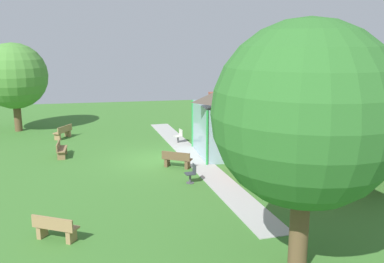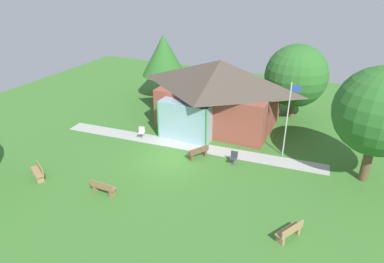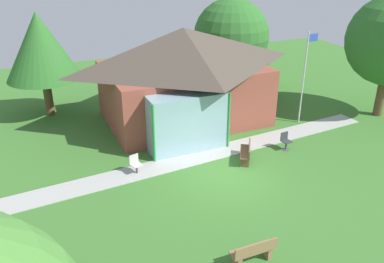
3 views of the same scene
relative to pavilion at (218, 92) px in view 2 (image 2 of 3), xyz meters
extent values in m
plane|color=#3D752D|center=(-0.63, -6.53, -2.72)|extent=(44.00, 44.00, 0.00)
cube|color=brown|center=(0.05, 0.15, -1.14)|extent=(8.47, 5.98, 3.16)
pyramid|color=#4C4238|center=(0.05, 0.15, 1.47)|extent=(9.47, 6.98, 2.06)
cube|color=#8CB2BF|center=(-1.22, -3.44, -1.30)|extent=(3.81, 1.20, 2.85)
cylinder|color=green|center=(-3.12, -4.04, -1.30)|extent=(0.12, 0.12, 2.85)
cylinder|color=green|center=(0.69, -4.04, -1.30)|extent=(0.12, 0.12, 2.85)
cube|color=#ADADA8|center=(-0.63, -4.40, -2.71)|extent=(19.24, 2.90, 0.03)
cylinder|color=silver|center=(5.84, -2.89, -0.16)|extent=(0.08, 0.08, 5.11)
cube|color=blue|center=(6.14, -2.89, 2.04)|extent=(0.60, 0.02, 0.40)
cube|color=olive|center=(-2.37, -11.49, -2.27)|extent=(1.50, 0.44, 0.06)
cube|color=olive|center=(-2.92, -11.48, -2.53)|extent=(0.16, 0.40, 0.39)
cube|color=olive|center=(-1.82, -11.49, -2.53)|extent=(0.16, 0.40, 0.39)
cube|color=olive|center=(-2.37, -11.68, -2.06)|extent=(1.50, 0.06, 0.36)
cube|color=#9E7A51|center=(7.68, -10.68, -2.27)|extent=(1.11, 1.53, 0.06)
cube|color=#9E7A51|center=(7.42, -11.16, -2.53)|extent=(0.43, 0.33, 0.39)
cube|color=#9E7A51|center=(7.95, -10.20, -2.53)|extent=(0.43, 0.33, 0.39)
cube|color=#9E7A51|center=(7.85, -10.77, -2.06)|extent=(0.78, 1.34, 0.36)
cube|color=brown|center=(0.76, -5.61, -2.27)|extent=(1.15, 1.51, 0.06)
cube|color=brown|center=(0.47, -6.08, -2.53)|extent=(0.42, 0.34, 0.39)
cube|color=brown|center=(1.04, -5.14, -2.53)|extent=(0.42, 0.34, 0.39)
cube|color=brown|center=(0.92, -5.70, -2.06)|extent=(0.83, 1.31, 0.36)
cube|color=#9E7A51|center=(-6.95, -11.91, -2.27)|extent=(1.52, 1.12, 0.06)
cube|color=#9E7A51|center=(-6.47, -12.18, -2.53)|extent=(0.34, 0.43, 0.39)
cube|color=#9E7A51|center=(-7.43, -11.64, -2.53)|extent=(0.34, 0.43, 0.39)
cube|color=#9E7A51|center=(-6.86, -11.74, -2.06)|extent=(1.33, 0.79, 0.36)
cube|color=#33383D|center=(3.20, -5.42, -2.28)|extent=(0.48, 0.48, 0.04)
cube|color=#33383D|center=(3.17, -5.22, -2.06)|extent=(0.44, 0.09, 0.40)
cylinder|color=#4C4C51|center=(3.20, -5.42, -2.51)|extent=(0.10, 0.10, 0.42)
cylinder|color=#4C4C51|center=(3.20, -5.42, -2.71)|extent=(0.36, 0.36, 0.02)
cube|color=beige|center=(-4.20, -4.75, -2.28)|extent=(0.54, 0.54, 0.04)
cube|color=beige|center=(-4.26, -4.56, -2.06)|extent=(0.43, 0.16, 0.40)
cylinder|color=#4C4C51|center=(-4.20, -4.75, -2.51)|extent=(0.10, 0.10, 0.42)
cylinder|color=#4C4C51|center=(-4.20, -4.75, -2.71)|extent=(0.36, 0.36, 0.02)
cylinder|color=brown|center=(10.81, -3.82, -1.45)|extent=(0.53, 0.53, 2.54)
sphere|color=#2D6B28|center=(10.81, -3.82, 1.69)|extent=(4.98, 4.98, 4.98)
cylinder|color=brown|center=(-6.96, 3.86, -1.60)|extent=(0.49, 0.49, 2.25)
cone|color=#2D6B28|center=(-6.96, 3.86, 1.38)|extent=(4.13, 4.13, 3.71)
cylinder|color=brown|center=(5.11, 4.09, -1.88)|extent=(0.53, 0.53, 1.67)
sphere|color=#2D6B28|center=(5.11, 4.09, 0.85)|extent=(5.05, 5.05, 5.05)
camera|label=1|loc=(20.76, -8.82, 3.61)|focal=39.17mm
camera|label=2|loc=(8.78, -23.75, 8.81)|focal=32.00mm
camera|label=3|loc=(-8.12, -19.99, 6.51)|focal=38.14mm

